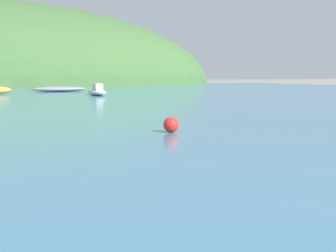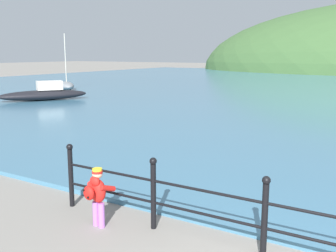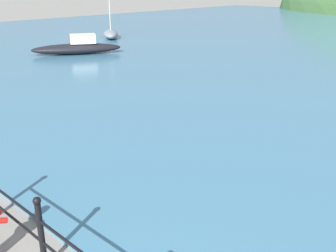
{
  "view_description": "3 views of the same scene",
  "coord_description": "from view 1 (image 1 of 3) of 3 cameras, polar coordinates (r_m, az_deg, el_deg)",
  "views": [
    {
      "loc": [
        -5.98,
        1.51,
        1.62
      ],
      "look_at": [
        -3.15,
        7.07,
        0.92
      ],
      "focal_mm": 50.0,
      "sensor_mm": 36.0,
      "label": 1
    },
    {
      "loc": [
        0.82,
        -3.57,
        2.86
      ],
      "look_at": [
        -3.75,
        3.94,
        1.22
      ],
      "focal_mm": 42.0,
      "sensor_mm": 36.0,
      "label": 2
    },
    {
      "loc": [
        2.12,
        -0.75,
        4.05
      ],
      "look_at": [
        -3.11,
        4.8,
        1.25
      ],
      "focal_mm": 42.0,
      "sensor_mm": 36.0,
      "label": 3
    }
  ],
  "objects": [
    {
      "name": "boat_green_fishing",
      "position": [
        32.49,
        -8.66,
        4.17
      ],
      "size": [
        1.02,
        3.04,
        0.81
      ],
      "color": "silver",
      "rests_on": "water"
    },
    {
      "name": "water",
      "position": [
        31.11,
        -15.86,
        3.32
      ],
      "size": [
        80.0,
        60.0,
        0.1
      ],
      "primitive_type": "cube",
      "color": "teal",
      "rests_on": "ground"
    },
    {
      "name": "boat_far_left",
      "position": [
        39.52,
        -13.09,
        4.42
      ],
      "size": [
        4.62,
        2.03,
        0.45
      ],
      "color": "gray",
      "rests_on": "water"
    },
    {
      "name": "mooring_buoy",
      "position": [
        12.07,
        0.37,
        0.16
      ],
      "size": [
        0.4,
        0.4,
        0.4
      ],
      "primitive_type": "sphere",
      "color": "red",
      "rests_on": "water"
    }
  ]
}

